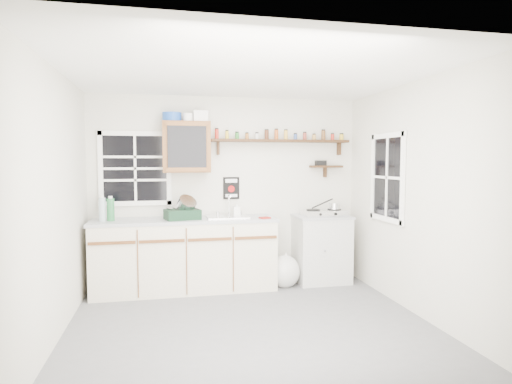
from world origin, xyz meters
TOP-DOWN VIEW (x-y plane):
  - room at (0.00, 0.00)m, footprint 3.64×3.24m
  - main_cabinet at (-0.58, 1.30)m, footprint 2.31×0.63m
  - right_cabinet at (1.25, 1.32)m, footprint 0.73×0.57m
  - sink at (-0.05, 1.30)m, footprint 0.52×0.44m
  - upper_cabinet at (-0.55, 1.44)m, footprint 0.60×0.32m
  - upper_cabinet_clutter at (-0.59, 1.44)m, footprint 0.57×0.24m
  - spice_shelf at (0.73, 1.51)m, footprint 1.91×0.18m
  - secondary_shelf at (1.36, 1.52)m, footprint 0.45×0.16m
  - warning_sign at (0.05, 1.59)m, footprint 0.22×0.02m
  - window_back at (-1.20, 1.59)m, footprint 0.93×0.03m
  - window_right at (1.79, 0.55)m, footprint 0.03×0.78m
  - water_bottles at (-1.52, 1.27)m, footprint 0.18×0.10m
  - dish_rack at (-0.60, 1.24)m, footprint 0.47×0.39m
  - soap_bottle at (0.10, 1.44)m, footprint 0.09×0.09m
  - rag at (0.41, 1.11)m, footprint 0.15×0.14m
  - hotplate at (1.27, 1.30)m, footprint 0.62×0.36m
  - saucepan at (1.42, 1.31)m, footprint 0.36×0.19m
  - trash_bag at (0.69, 1.20)m, footprint 0.42×0.38m

SIDE VIEW (x-z plane):
  - trash_bag at x=0.69m, z-range -0.03..0.44m
  - right_cabinet at x=1.25m, z-range 0.00..0.91m
  - main_cabinet at x=-0.58m, z-range 0.00..0.92m
  - rag at x=0.41m, z-range 0.92..0.94m
  - sink at x=-0.05m, z-range 0.79..1.08m
  - hotplate at x=1.27m, z-range 0.91..0.99m
  - soap_bottle at x=0.10m, z-range 0.92..1.11m
  - dish_rack at x=-0.60m, z-range 0.86..1.17m
  - saucepan at x=1.42m, z-range 0.96..1.11m
  - water_bottles at x=-1.52m, z-range 0.91..1.22m
  - room at x=0.00m, z-range -0.02..2.52m
  - warning_sign at x=0.05m, z-range 1.13..1.43m
  - window_right at x=1.79m, z-range 0.91..1.99m
  - window_back at x=-1.20m, z-range 1.06..2.04m
  - secondary_shelf at x=1.36m, z-range 1.46..1.69m
  - upper_cabinet at x=-0.55m, z-range 1.50..2.15m
  - spice_shelf at x=0.73m, z-range 1.76..2.11m
  - upper_cabinet_clutter at x=-0.59m, z-range 2.14..2.28m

